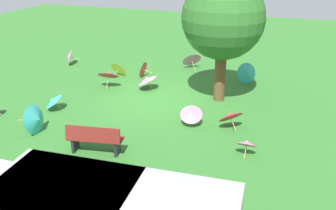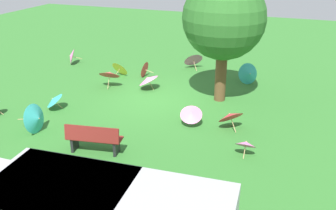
# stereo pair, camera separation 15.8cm
# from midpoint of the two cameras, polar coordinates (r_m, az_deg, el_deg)

# --- Properties ---
(ground) EXTENTS (40.00, 40.00, 0.00)m
(ground) POSITION_cam_midpoint_polar(r_m,az_deg,el_deg) (14.72, -1.49, 0.90)
(ground) COLOR #2D6B28
(park_bench) EXTENTS (1.66, 0.74, 0.90)m
(park_bench) POSITION_cam_midpoint_polar(r_m,az_deg,el_deg) (10.98, -11.46, -5.08)
(park_bench) COLOR maroon
(park_bench) RESTS_ON ground
(shade_tree) EXTENTS (3.02, 3.02, 4.66)m
(shade_tree) POSITION_cam_midpoint_polar(r_m,az_deg,el_deg) (13.94, 8.03, 12.82)
(shade_tree) COLOR brown
(shade_tree) RESTS_ON ground
(parasol_teal_0) EXTENTS (0.94, 0.97, 0.98)m
(parasol_teal_0) POSITION_cam_midpoint_polar(r_m,az_deg,el_deg) (12.61, -19.65, -2.06)
(parasol_teal_0) COLOR tan
(parasol_teal_0) RESTS_ON ground
(parasol_teal_1) EXTENTS (0.99, 0.99, 0.93)m
(parasol_teal_1) POSITION_cam_midpoint_polar(r_m,az_deg,el_deg) (16.59, 11.68, 4.72)
(parasol_teal_1) COLOR tan
(parasol_teal_1) RESTS_ON ground
(parasol_pink_0) EXTENTS (0.60, 0.56, 0.58)m
(parasol_pink_0) POSITION_cam_midpoint_polar(r_m,az_deg,el_deg) (10.98, 11.43, -5.69)
(parasol_pink_0) COLOR tan
(parasol_pink_0) RESTS_ON ground
(parasol_yellow_0) EXTENTS (0.92, 0.81, 0.73)m
(parasol_yellow_0) POSITION_cam_midpoint_polar(r_m,az_deg,el_deg) (17.42, -7.70, 5.54)
(parasol_yellow_0) COLOR tan
(parasol_yellow_0) RESTS_ON ground
(parasol_red_0) EXTENTS (1.10, 1.11, 0.77)m
(parasol_red_0) POSITION_cam_midpoint_polar(r_m,az_deg,el_deg) (12.40, 9.03, -1.56)
(parasol_red_0) COLOR tan
(parasol_red_0) RESTS_ON ground
(parasol_red_1) EXTENTS (0.65, 0.73, 0.73)m
(parasol_red_1) POSITION_cam_midpoint_polar(r_m,az_deg,el_deg) (17.15, -4.21, 5.42)
(parasol_red_1) COLOR tan
(parasol_red_1) RESTS_ON ground
(parasol_pink_1) EXTENTS (1.18, 1.15, 0.89)m
(parasol_pink_1) POSITION_cam_midpoint_polar(r_m,az_deg,el_deg) (18.43, 3.28, 7.08)
(parasol_pink_1) COLOR tan
(parasol_pink_1) RESTS_ON ground
(parasol_red_2) EXTENTS (0.99, 0.95, 0.86)m
(parasol_red_2) POSITION_cam_midpoint_polar(r_m,az_deg,el_deg) (16.01, -9.31, 4.65)
(parasol_red_2) COLOR tan
(parasol_red_2) RESTS_ON ground
(parasol_pink_2) EXTENTS (0.87, 0.84, 0.68)m
(parasol_pink_2) POSITION_cam_midpoint_polar(r_m,az_deg,el_deg) (12.44, 3.19, -1.30)
(parasol_pink_2) COLOR tan
(parasol_pink_2) RESTS_ON ground
(parasol_pink_3) EXTENTS (0.86, 0.90, 0.72)m
(parasol_pink_3) POSITION_cam_midpoint_polar(r_m,az_deg,el_deg) (15.58, -3.52, 3.92)
(parasol_pink_3) COLOR tan
(parasol_pink_3) RESTS_ON ground
(parasol_teal_2) EXTENTS (0.92, 0.94, 0.63)m
(parasol_teal_2) POSITION_cam_midpoint_polar(r_m,az_deg,el_deg) (14.28, -17.36, 0.69)
(parasol_teal_2) COLOR tan
(parasol_teal_2) RESTS_ON ground
(parasol_pink_4) EXTENTS (0.84, 0.89, 0.81)m
(parasol_pink_4) POSITION_cam_midpoint_polar(r_m,az_deg,el_deg) (19.63, -14.99, 7.11)
(parasol_pink_4) COLOR tan
(parasol_pink_4) RESTS_ON ground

